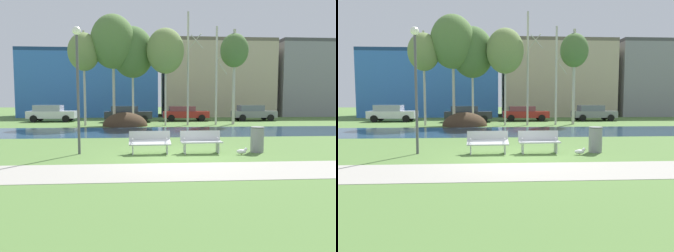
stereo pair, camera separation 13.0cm
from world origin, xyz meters
The scene contains 22 objects.
ground_plane centered at (0.00, 10.00, 0.00)m, with size 120.00×120.00×0.00m, color #517538.
paved_path_strip centered at (0.00, -2.16, 0.01)m, with size 60.00×2.31×0.01m, color #9E998E.
river_band centered at (0.00, 9.12, 0.00)m, with size 80.00×6.33×0.01m, color #284256.
soil_mound centered at (-2.74, 13.53, 0.00)m, with size 3.51×2.83×2.16m, color #423021.
bench_left centered at (-1.00, 0.88, 0.47)m, with size 1.61×0.59×0.87m.
bench_right centered at (1.00, 0.88, 0.47)m, with size 1.61×0.59×0.87m.
trash_bin centered at (3.27, 0.95, 0.53)m, with size 0.54×0.54×1.01m.
seagull centered at (2.49, 0.40, 0.13)m, with size 0.46×0.17×0.27m.
streetlamp centered at (-3.72, 1.02, 3.27)m, with size 0.32×0.32×4.82m.
birch_far_left centered at (-5.94, 14.23, 5.78)m, with size 2.47×2.47×7.45m.
birch_left centered at (-3.68, 14.57, 6.66)m, with size 3.58×3.58×8.82m.
birch_center_left centered at (-2.17, 15.32, 5.96)m, with size 3.51×3.51×8.08m.
birch_center centered at (0.46, 13.90, 5.88)m, with size 2.96×2.96×7.67m.
birch_center_right centered at (2.30, 13.97, 4.59)m, with size 1.30×2.24×8.99m.
birch_right centered at (4.67, 14.22, 4.03)m, with size 1.19×1.95×7.94m.
birch_far_right centered at (6.26, 14.77, 6.07)m, with size 2.32×2.32×7.86m.
parked_van_nearest_white centered at (-9.92, 18.89, 0.81)m, with size 4.36×2.02×1.55m.
parked_sedan_second_dark centered at (-2.75, 17.91, 0.78)m, with size 4.30×2.12×1.47m.
parked_hatch_third_red centered at (2.65, 18.99, 0.76)m, with size 4.41×2.04×1.41m.
parked_wagon_fourth_grey centered at (9.39, 18.88, 0.79)m, with size 4.15×1.95×1.51m.
building_blue_store centered at (-7.62, 29.02, 3.93)m, with size 15.91×8.37×7.87m.
building_beige_block centered at (7.71, 29.25, 4.57)m, with size 13.08×9.63×9.15m.
Camera 1 is at (-1.19, -11.13, 2.12)m, focal length 33.47 mm.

